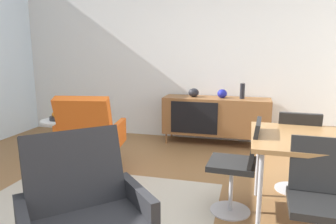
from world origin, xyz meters
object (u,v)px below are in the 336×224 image
at_px(dining_chair_back_left, 296,148).
at_px(armchair_black_shell, 83,214).
at_px(dining_chair_front_left, 319,199).
at_px(fruit_bowl, 57,117).
at_px(vase_ceramic_small, 242,91).
at_px(vase_cobalt, 222,94).
at_px(side_table_round, 59,134).
at_px(sideboard, 216,116).
at_px(vase_sculptural_dark, 194,93).
at_px(dining_chair_near_window, 239,163).
at_px(lounge_chair_red, 90,134).

distance_m(dining_chair_back_left, armchair_black_shell, 2.20).
xyz_separation_m(dining_chair_back_left, armchair_black_shell, (-1.41, -1.69, -0.00)).
distance_m(dining_chair_front_left, dining_chair_back_left, 1.12).
bearing_deg(fruit_bowl, vase_ceramic_small, 26.84).
height_order(armchair_black_shell, fruit_bowl, armchair_black_shell).
xyz_separation_m(vase_cobalt, dining_chair_back_left, (0.88, -1.51, -0.32)).
relative_size(armchair_black_shell, side_table_round, 1.82).
relative_size(sideboard, vase_cobalt, 11.19).
distance_m(vase_cobalt, dining_chair_back_left, 1.77).
bearing_deg(armchair_black_shell, vase_sculptural_dark, 88.31).
xyz_separation_m(vase_sculptural_dark, vase_ceramic_small, (0.73, 0.00, 0.05)).
height_order(sideboard, vase_sculptural_dark, vase_sculptural_dark).
bearing_deg(dining_chair_near_window, fruit_bowl, 159.67).
bearing_deg(sideboard, vase_cobalt, 1.24).
relative_size(dining_chair_back_left, side_table_round, 1.65).
bearing_deg(vase_sculptural_dark, dining_chair_back_left, -48.87).
bearing_deg(vase_ceramic_small, sideboard, -179.72).
distance_m(vase_cobalt, side_table_round, 2.41).
xyz_separation_m(vase_ceramic_small, side_table_round, (-2.34, -1.18, -0.51)).
height_order(vase_sculptural_dark, dining_chair_near_window, dining_chair_near_window).
bearing_deg(armchair_black_shell, side_table_round, 126.92).
relative_size(vase_sculptural_dark, armchair_black_shell, 0.17).
distance_m(sideboard, fruit_bowl, 2.29).
distance_m(vase_ceramic_small, lounge_chair_red, 2.30).
bearing_deg(sideboard, dining_chair_front_left, -69.62).
bearing_deg(armchair_black_shell, dining_chair_front_left, 22.17).
xyz_separation_m(vase_sculptural_dark, dining_chair_near_window, (0.78, -2.07, -0.32)).
relative_size(vase_ceramic_small, fruit_bowl, 1.14).
distance_m(dining_chair_back_left, lounge_chair_red, 2.26).
xyz_separation_m(dining_chair_near_window, side_table_round, (-2.39, 0.89, -0.15)).
bearing_deg(side_table_round, vase_ceramic_small, 26.84).
bearing_deg(vase_cobalt, vase_ceramic_small, 0.00).
distance_m(vase_cobalt, vase_ceramic_small, 0.30).
height_order(vase_ceramic_small, side_table_round, vase_ceramic_small).
bearing_deg(sideboard, dining_chair_back_left, -57.22).
distance_m(vase_sculptural_dark, fruit_bowl, 2.01).
bearing_deg(vase_cobalt, lounge_chair_red, -131.74).
bearing_deg(armchair_black_shell, dining_chair_back_left, 50.25).
height_order(dining_chair_front_left, dining_chair_back_left, same).
xyz_separation_m(vase_cobalt, lounge_chair_red, (-1.38, -1.54, -0.32)).
distance_m(vase_ceramic_small, dining_chair_near_window, 2.10).
bearing_deg(dining_chair_back_left, sideboard, 122.78).
relative_size(vase_cobalt, fruit_bowl, 0.71).
relative_size(dining_chair_front_left, armchair_black_shell, 0.90).
xyz_separation_m(vase_cobalt, vase_ceramic_small, (0.29, 0.00, 0.05)).
height_order(vase_cobalt, lounge_chair_red, lounge_chair_red).
xyz_separation_m(dining_chair_front_left, dining_chair_back_left, (-0.01, 1.12, 0.00)).
relative_size(lounge_chair_red, armchair_black_shell, 1.00).
xyz_separation_m(vase_ceramic_small, lounge_chair_red, (-1.67, -1.54, -0.37)).
distance_m(sideboard, dining_chair_near_window, 2.11).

